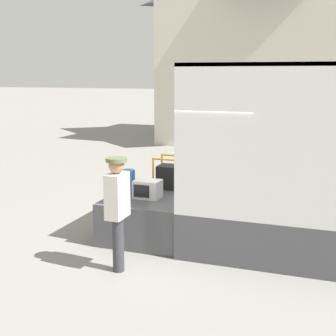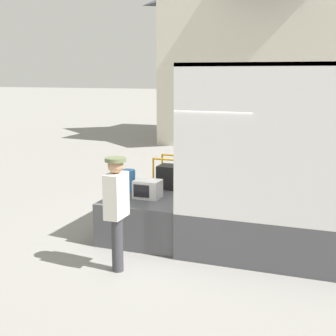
% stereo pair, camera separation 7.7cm
% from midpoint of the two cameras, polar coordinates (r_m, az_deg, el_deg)
% --- Properties ---
extents(ground_plane, '(160.00, 160.00, 0.00)m').
position_cam_midpoint_polar(ground_plane, '(9.08, 3.52, -8.30)').
color(ground_plane, gray).
extents(tailgate_deck, '(1.54, 2.33, 0.79)m').
position_cam_midpoint_polar(tailgate_deck, '(9.20, -1.09, -5.42)').
color(tailgate_deck, '#4C4C51').
rests_on(tailgate_deck, ground).
extents(microwave, '(0.48, 0.38, 0.34)m').
position_cam_midpoint_polar(microwave, '(8.68, -2.25, -2.58)').
color(microwave, white).
rests_on(microwave, tailgate_deck).
extents(portable_generator, '(0.57, 0.53, 0.65)m').
position_cam_midpoint_polar(portable_generator, '(9.39, 0.59, -1.03)').
color(portable_generator, black).
rests_on(portable_generator, tailgate_deck).
extents(orange_bucket, '(0.28, 0.28, 0.42)m').
position_cam_midpoint_polar(orange_bucket, '(9.23, -4.63, -1.51)').
color(orange_bucket, '#3370B2').
rests_on(orange_bucket, tailgate_deck).
extents(worker_person, '(0.33, 0.44, 1.82)m').
position_cam_midpoint_polar(worker_person, '(7.24, -6.00, -4.12)').
color(worker_person, '#38383D').
rests_on(worker_person, ground).
extents(house_backdrop, '(9.20, 7.30, 8.54)m').
position_cam_midpoint_polar(house_backdrop, '(22.42, 12.96, 14.48)').
color(house_backdrop, beige).
rests_on(house_backdrop, ground).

